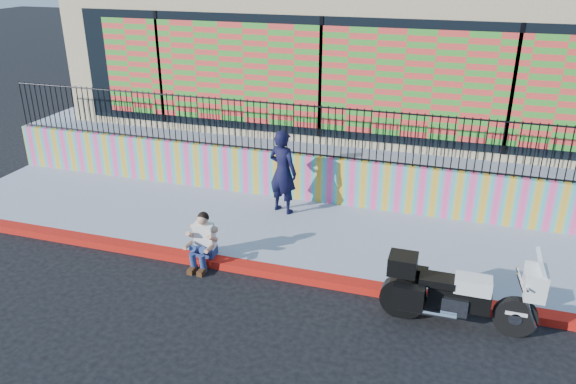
% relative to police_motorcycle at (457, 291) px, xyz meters
% --- Properties ---
extents(ground, '(90.00, 90.00, 0.00)m').
position_rel_police_motorcycle_xyz_m(ground, '(-3.49, 0.53, -0.63)').
color(ground, black).
rests_on(ground, ground).
extents(red_curb, '(16.00, 0.30, 0.15)m').
position_rel_police_motorcycle_xyz_m(red_curb, '(-3.49, 0.53, -0.55)').
color(red_curb, '#BB0E0D').
rests_on(red_curb, ground).
extents(sidewalk, '(16.00, 3.00, 0.15)m').
position_rel_police_motorcycle_xyz_m(sidewalk, '(-3.49, 2.18, -0.55)').
color(sidewalk, '#919CAE').
rests_on(sidewalk, ground).
extents(mural_wall, '(16.00, 0.20, 1.10)m').
position_rel_police_motorcycle_xyz_m(mural_wall, '(-3.49, 3.78, 0.07)').
color(mural_wall, '#FF438C').
rests_on(mural_wall, sidewalk).
extents(metal_fence, '(15.80, 0.04, 1.20)m').
position_rel_police_motorcycle_xyz_m(metal_fence, '(-3.49, 3.78, 1.22)').
color(metal_fence, black).
rests_on(metal_fence, mural_wall).
extents(elevated_platform, '(16.00, 10.00, 1.25)m').
position_rel_police_motorcycle_xyz_m(elevated_platform, '(-3.49, 8.88, -0.00)').
color(elevated_platform, '#919CAE').
rests_on(elevated_platform, ground).
extents(storefront_building, '(14.00, 8.06, 4.00)m').
position_rel_police_motorcycle_xyz_m(storefront_building, '(-3.49, 8.66, 2.62)').
color(storefront_building, tan).
rests_on(storefront_building, elevated_platform).
extents(police_motorcycle, '(2.40, 0.79, 1.50)m').
position_rel_police_motorcycle_xyz_m(police_motorcycle, '(0.00, 0.00, 0.00)').
color(police_motorcycle, black).
rests_on(police_motorcycle, ground).
extents(police_officer, '(0.80, 0.65, 1.91)m').
position_rel_police_motorcycle_xyz_m(police_officer, '(-3.87, 2.98, 0.48)').
color(police_officer, black).
rests_on(police_officer, sidewalk).
extents(seated_man, '(0.54, 0.71, 1.06)m').
position_rel_police_motorcycle_xyz_m(seated_man, '(-4.65, 0.42, -0.18)').
color(seated_man, navy).
rests_on(seated_man, ground).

